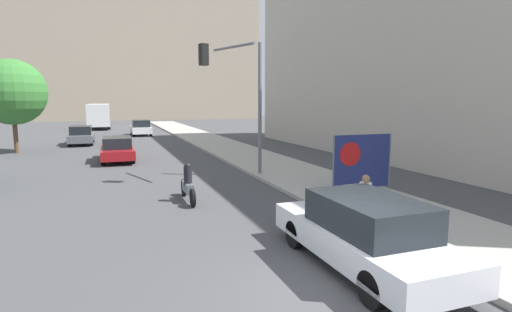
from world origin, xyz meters
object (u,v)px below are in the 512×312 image
Objects in this scene: parked_car_curbside at (364,233)px; motorcycle_on_road at (188,185)px; city_bus_on_road at (99,114)px; pedestrian_behind at (340,162)px; car_on_road_nearest at (117,149)px; car_on_road_distant at (141,128)px; car_on_road_midblock at (81,135)px; seated_protester at (366,195)px; traffic_light_pole at (240,86)px; street_tree_midblock at (12,92)px; protest_banner at (362,161)px.

parked_car_curbside is 7.14m from motorcycle_on_road.
parked_car_curbside is 48.68m from city_bus_on_road.
city_bus_on_road is 5.47× the size of motorcycle_on_road.
pedestrian_behind reaches higher than car_on_road_nearest.
car_on_road_distant is at bearing -73.43° from city_bus_on_road.
car_on_road_nearest is 10.53m from car_on_road_midblock.
motorcycle_on_road is (-4.28, 4.12, -0.23)m from seated_protester.
car_on_road_nearest is (-4.97, 7.58, -3.36)m from traffic_light_pole.
street_tree_midblock reaches higher than traffic_light_pole.
traffic_light_pole is 1.25× the size of car_on_road_nearest.
parked_car_curbside is (-3.99, -7.29, -0.21)m from pedestrian_behind.
parked_car_curbside reaches higher than seated_protester.
pedestrian_behind is 6.38m from motorcycle_on_road.
protest_banner is (-0.20, -1.77, 0.28)m from pedestrian_behind.
street_tree_midblock reaches higher than parked_car_curbside.
protest_banner is 0.20× the size of city_bus_on_road.
motorcycle_on_road is 0.37× the size of street_tree_midblock.
city_bus_on_road reaches higher than pedestrian_behind.
car_on_road_midblock is (-10.86, 20.35, -0.22)m from pedestrian_behind.
traffic_light_pole is at bearing -84.53° from car_on_road_distant.
seated_protester is 46.37m from city_bus_on_road.
parked_car_curbside is at bearing -87.00° from car_on_road_distant.
protest_banner is 0.53× the size of car_on_road_nearest.
car_on_road_nearest is at bearing 124.63° from protest_banner.
pedestrian_behind is 0.72× the size of motorcycle_on_road.
seated_protester is 26.53m from car_on_road_midblock.
car_on_road_midblock is at bearing 103.52° from car_on_road_nearest.
car_on_road_midblock is (-8.80, 25.02, -0.06)m from seated_protester.
traffic_light_pole reaches higher than city_bus_on_road.
seated_protester is 0.26× the size of car_on_road_nearest.
protest_banner is (1.86, 2.91, 0.44)m from seated_protester.
motorcycle_on_road is at bearing -79.09° from car_on_road_nearest.
pedestrian_behind is 0.34× the size of parked_car_curbside.
protest_banner is at bearing -51.06° from street_tree_midblock.
motorcycle_on_road is (2.06, -10.67, -0.14)m from car_on_road_nearest.
seated_protester is at bearing -122.64° from protest_banner.
parked_car_curbside is 28.48m from car_on_road_midblock.
pedestrian_behind is 42.20m from city_bus_on_road.
city_bus_on_road is at bearing 94.87° from motorcycle_on_road.
car_on_road_distant is at bearing 93.00° from parked_car_curbside.
city_bus_on_road is at bearing 99.52° from traffic_light_pole.
street_tree_midblock is (-8.75, -11.31, 3.21)m from car_on_road_distant.
protest_banner is at bearing -64.25° from car_on_road_midblock.
street_tree_midblock is (-3.69, -4.36, 3.24)m from car_on_road_midblock.
motorcycle_on_road is (-6.35, -0.55, -0.39)m from pedestrian_behind.
protest_banner is 43.87m from city_bus_on_road.
seated_protester is 0.75× the size of pedestrian_behind.
pedestrian_behind is 13.15m from car_on_road_nearest.
car_on_road_distant is at bearing 81.40° from car_on_road_nearest.
parked_car_curbside is (-1.93, -2.61, -0.04)m from seated_protester.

